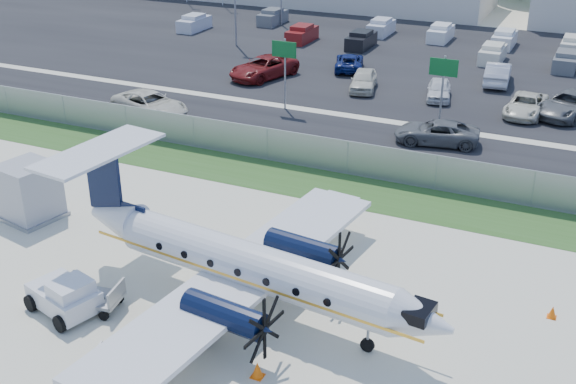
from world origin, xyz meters
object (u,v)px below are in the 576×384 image
at_px(aircraft, 246,264).
at_px(pushback_tug, 66,296).
at_px(baggage_cart_far, 120,364).
at_px(service_container, 30,193).
at_px(baggage_cart_near, 92,296).

relative_size(aircraft, pushback_tug, 5.28).
relative_size(pushback_tug, baggage_cart_far, 1.63).
xyz_separation_m(aircraft, pushback_tug, (-6.29, -3.19, -1.29)).
height_order(aircraft, pushback_tug, aircraft).
bearing_deg(service_container, baggage_cart_near, -33.55).
relative_size(baggage_cart_far, service_container, 0.66).
height_order(pushback_tug, service_container, service_container).
bearing_deg(pushback_tug, service_container, 140.59).
distance_m(aircraft, pushback_tug, 7.16).
xyz_separation_m(baggage_cart_far, service_container, (-11.24, 8.01, 0.89)).
bearing_deg(service_container, aircraft, -11.04).
distance_m(pushback_tug, baggage_cart_near, 0.99).
bearing_deg(baggage_cart_near, aircraft, 24.86).
height_order(aircraft, baggage_cart_far, aircraft).
relative_size(pushback_tug, baggage_cart_near, 1.30).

